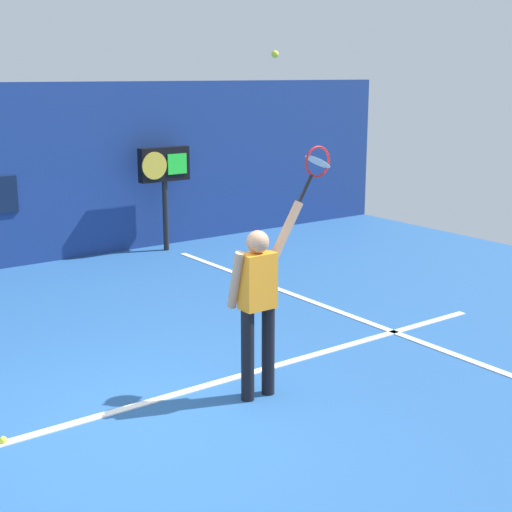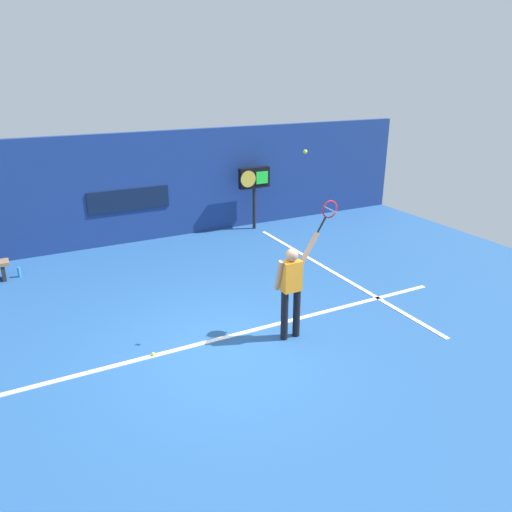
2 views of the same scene
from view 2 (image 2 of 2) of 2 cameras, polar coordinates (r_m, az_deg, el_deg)
ground_plane at (r=8.50m, az=-3.64°, el=-10.98°), size 18.00×18.00×0.00m
back_wall at (r=13.74m, az=-14.88°, el=7.60°), size 18.00×0.20×2.99m
sponsor_banner_center at (r=13.69m, az=-14.66°, el=6.38°), size 2.20×0.03×0.60m
court_baseline at (r=8.81m, az=-4.67°, el=-9.76°), size 10.00×0.10×0.01m
court_sideline at (r=11.73m, az=8.98°, el=-1.86°), size 0.10×7.00×0.01m
tennis_player at (r=8.43m, az=4.18°, el=-3.51°), size 0.78×0.31×1.93m
tennis_racket at (r=8.38m, az=8.54°, el=5.24°), size 0.46×0.27×0.61m
tennis_ball at (r=7.86m, az=5.80°, el=12.09°), size 0.07×0.07×0.07m
scoreboard_clock at (r=14.46m, az=-0.22°, el=8.81°), size 0.96×0.20×1.86m
water_bottle at (r=12.55m, az=-26.04°, el=-1.71°), size 0.07×0.07×0.24m
spare_ball at (r=8.49m, az=-11.97°, el=-11.21°), size 0.07×0.07×0.07m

